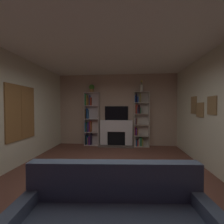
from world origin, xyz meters
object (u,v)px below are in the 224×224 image
bookshelf_right (140,120)px  potted_plant (92,88)px  tv (116,113)px  coffee_table (119,181)px  bookshelf_left (90,120)px  fireplace (116,132)px  vase_with_flowers (142,88)px

bookshelf_right → potted_plant: 2.28m
tv → bookshelf_right: bookshelf_right is taller
tv → coffee_table: bearing=-85.5°
bookshelf_left → fireplace: bearing=0.5°
bookshelf_right → tv: bearing=174.5°
fireplace → bookshelf_left: bearing=-179.5°
potted_plant → vase_with_flowers: size_ratio=0.70×
tv → potted_plant: 1.40m
potted_plant → vase_with_flowers: 1.96m
bookshelf_right → coffee_table: size_ratio=2.13×
tv → vase_with_flowers: 1.40m
bookshelf_left → coffee_table: size_ratio=2.13×
fireplace → potted_plant: size_ratio=4.40×
fireplace → vase_with_flowers: (0.98, -0.05, 1.76)m
fireplace → potted_plant: bearing=-177.1°
vase_with_flowers → bookshelf_left: bearing=178.8°
potted_plant → vase_with_flowers: vase_with_flowers is taller
fireplace → tv: tv is taller
vase_with_flowers → coffee_table: vase_with_flowers is taller
vase_with_flowers → coffee_table: 4.01m
fireplace → bookshelf_right: (0.92, -0.02, 0.49)m
tv → coffee_table: 3.70m
fireplace → coffee_table: 3.51m
bookshelf_left → potted_plant: (0.07, -0.04, 1.26)m
bookshelf_left → vase_with_flowers: vase_with_flowers is taller
bookshelf_right → coffee_table: bookshelf_right is taller
bookshelf_right → vase_with_flowers: size_ratio=4.76×
potted_plant → fireplace: bearing=2.9°
fireplace → potted_plant: (-0.98, -0.05, 1.76)m
tv → potted_plant: size_ratio=2.96×
fireplace → vase_with_flowers: bearing=-3.0°
bookshelf_right → potted_plant: (-1.90, -0.03, 1.27)m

